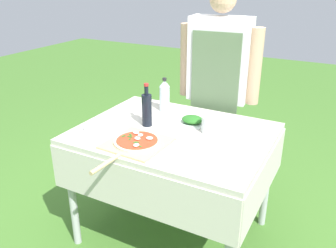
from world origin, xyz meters
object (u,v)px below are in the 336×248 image
Objects in this scene: oil_bottle at (147,109)px; mixing_tub at (213,124)px; person_cook at (218,81)px; water_bottle at (165,95)px; pizza_on_peel at (136,143)px; herb_container at (192,120)px; prep_table at (174,145)px; plate_stack at (104,126)px.

oil_bottle is 0.43m from mixing_tub.
water_bottle is (-0.27, -0.35, -0.06)m from person_cook.
water_bottle is at bearing 104.94° from pizza_on_peel.
oil_bottle is at bearing 111.19° from pizza_on_peel.
pizza_on_peel is 3.35× the size of herb_container.
pizza_on_peel is at bearing -110.27° from prep_table.
pizza_on_peel is 0.47m from herb_container.
person_cook is at bearing 85.95° from prep_table.
herb_container is (0.28, -0.12, -0.09)m from water_bottle.
person_cook reaches higher than plate_stack.
prep_table is at bearing 72.59° from pizza_on_peel.
person_cook reaches higher than mixing_tub.
person_cook is 0.58m from mixing_tub.
water_bottle is 1.43× the size of herb_container.
water_bottle reaches higher than mixing_tub.
pizza_on_peel is at bearing -130.37° from mixing_tub.
mixing_tub is (0.17, -0.06, 0.03)m from herb_container.
person_cook is at bearing 108.38° from mixing_tub.
oil_bottle is 1.17× the size of water_bottle.
herb_container is (0.25, 0.17, -0.09)m from oil_bottle.
mixing_tub reaches higher than pizza_on_peel.
person_cook is at bearing 60.04° from plate_stack.
water_bottle is (-0.03, 0.29, 0.00)m from oil_bottle.
plate_stack reaches higher than prep_table.
water_bottle is (-0.22, 0.29, 0.21)m from prep_table.
pizza_on_peel is 3.82× the size of mixing_tub.
prep_table is 2.11× the size of pizza_on_peel.
oil_bottle is at bearing -146.11° from herb_container.
plate_stack is (-0.31, 0.11, -0.00)m from pizza_on_peel.
herb_container reaches higher than plate_stack.
plate_stack is (-0.64, -0.27, -0.04)m from mixing_tub.
mixing_tub is at bearing 104.08° from person_cook.
oil_bottle is 1.67× the size of herb_container.
person_cook is 0.50m from herb_container.
oil_bottle is 0.29m from plate_stack.
herb_container is at bearing 160.34° from mixing_tub.
pizza_on_peel is 0.31m from oil_bottle.
herb_container is 0.57m from plate_stack.
prep_table is 4.94× the size of water_bottle.
water_bottle is 0.50m from plate_stack.
person_cook is at bearing 83.71° from pizza_on_peel.
oil_bottle is at bearing -166.00° from mixing_tub.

